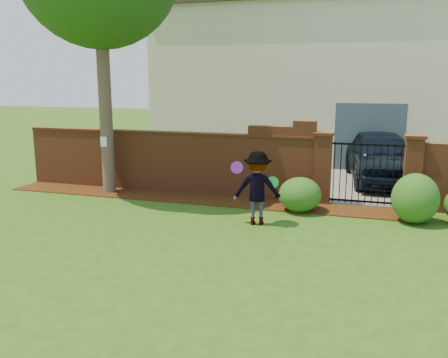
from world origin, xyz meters
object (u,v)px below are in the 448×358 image
(car, at_px, (383,158))
(frisbee_purple, at_px, (237,167))
(man, at_px, (257,189))
(frisbee_green, at_px, (273,182))

(car, distance_m, frisbee_purple, 6.42)
(man, bearing_deg, frisbee_green, 176.94)
(car, relative_size, frisbee_green, 17.82)
(car, xyz_separation_m, man, (-2.75, -5.36, 0.01))
(man, bearing_deg, car, -127.53)
(car, distance_m, frisbee_green, 5.84)
(car, relative_size, frisbee_purple, 17.52)
(car, height_order, frisbee_purple, car)
(man, xyz_separation_m, frisbee_green, (0.34, 0.04, 0.15))
(frisbee_purple, bearing_deg, frisbee_green, 18.18)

